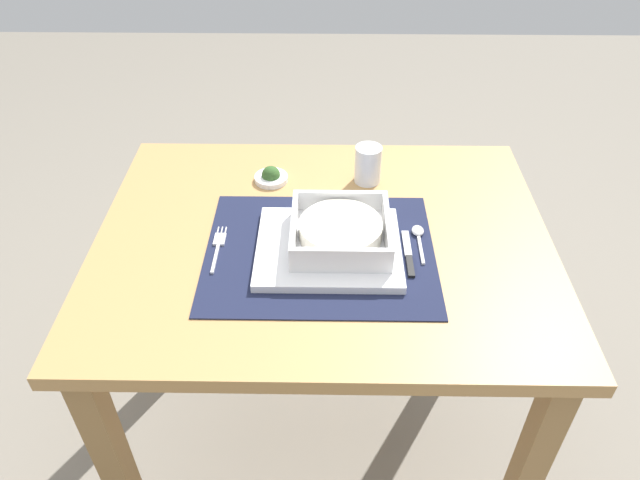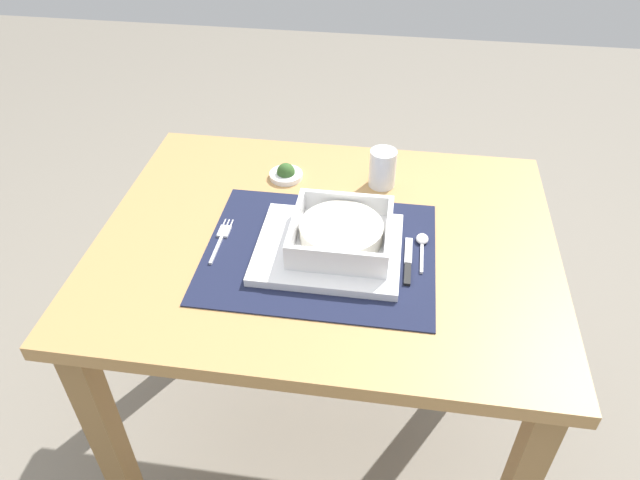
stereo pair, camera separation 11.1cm
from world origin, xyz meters
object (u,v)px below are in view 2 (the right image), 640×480
Objects in this scene: spoon at (422,243)px; bread_knife at (397,259)px; condiment_saucer at (286,174)px; dining_table at (326,276)px; porridge_bowl at (341,233)px; fork at (222,237)px; butter_knife at (408,264)px; drinking_glass at (382,170)px.

bread_knife is at bearing -129.14° from spoon.
condiment_saucer reaches higher than spoon.
condiment_saucer reaches higher than dining_table.
porridge_bowl reaches higher than dining_table.
fork is at bearing -169.33° from dining_table.
butter_knife is 1.57× the size of drinking_glass.
condiment_saucer is (-0.26, 0.25, 0.00)m from bread_knife.
bread_knife is (-0.02, 0.01, -0.00)m from butter_knife.
spoon is 0.22m from drinking_glass.
dining_table is 0.26m from drinking_glass.
dining_table is 8.02× the size of spoon.
drinking_glass is at bearing 75.03° from porridge_bowl.
bread_knife reaches higher than fork.
condiment_saucer is (-0.28, 0.26, 0.00)m from butter_knife.
dining_table is 0.21m from butter_knife.
dining_table is 0.23m from fork.
drinking_glass is 1.14× the size of condiment_saucer.
bread_knife is at bearing -79.90° from drinking_glass.
butter_knife is 0.27m from drinking_glass.
condiment_saucer is at bearing 123.17° from porridge_bowl.
bread_knife is at bearing -43.91° from condiment_saucer.
condiment_saucer is at bearing 149.73° from spoon.
bread_knife is 0.26m from drinking_glass.
porridge_bowl is 0.11m from bread_knife.
drinking_glass reaches higher than porridge_bowl.
drinking_glass is 0.22m from condiment_saucer.
condiment_saucer is at bearing 137.12° from butter_knife.
porridge_bowl is at bearing 167.41° from butter_knife.
drinking_glass is at bearing 0.89° from condiment_saucer.
porridge_bowl is at bearing -104.97° from drinking_glass.
dining_table is 4.84× the size of porridge_bowl.
drinking_glass is (-0.09, 0.20, 0.03)m from spoon.
butter_knife is at bearing -12.59° from porridge_bowl.
fork is (-0.20, -0.04, 0.11)m from dining_table.
condiment_saucer reaches higher than bread_knife.
dining_table is at bearing -115.83° from drinking_glass.
condiment_saucer is (-0.31, 0.20, 0.00)m from spoon.
spoon reaches higher than bread_knife.
dining_table is at bearing -58.88° from condiment_saucer.
butter_knife is 1.78× the size of condiment_saucer.
fork is 0.38m from drinking_glass.
butter_knife is at bearing -42.88° from condiment_saucer.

